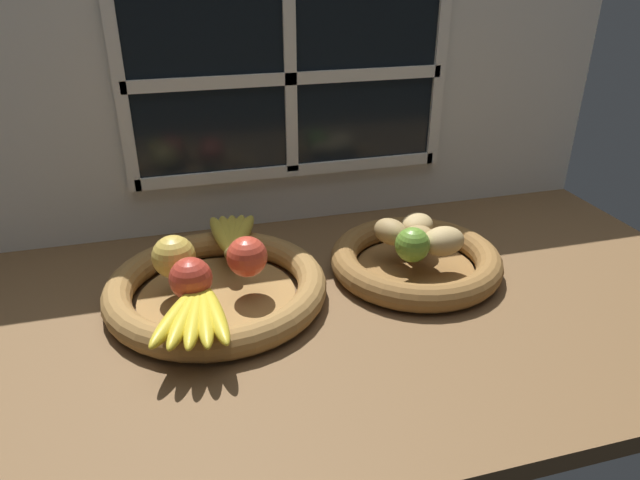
{
  "coord_description": "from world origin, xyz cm",
  "views": [
    {
      "loc": [
        -24.77,
        -84.28,
        52.9
      ],
      "look_at": [
        -1.48,
        0.17,
        8.89
      ],
      "focal_mm": 32.03,
      "sensor_mm": 36.0,
      "label": 1
    }
  ],
  "objects_px": {
    "apple_golden_left": "(174,257)",
    "lime_near": "(412,245)",
    "potato_large": "(417,237)",
    "apple_red_front": "(191,279)",
    "fruit_bowl_right": "(415,260)",
    "fruit_bowl_left": "(216,288)",
    "banana_bunch_front": "(196,313)",
    "potato_back": "(417,225)",
    "potato_small": "(443,241)",
    "banana_bunch_back": "(232,235)",
    "potato_oblong": "(391,232)",
    "apple_red_right": "(247,257)"
  },
  "relations": [
    {
      "from": "apple_red_right",
      "to": "apple_golden_left",
      "type": "bearing_deg",
      "value": 166.17
    },
    {
      "from": "apple_red_front",
      "to": "potato_small",
      "type": "bearing_deg",
      "value": 3.54
    },
    {
      "from": "apple_red_front",
      "to": "banana_bunch_back",
      "type": "relative_size",
      "value": 0.39
    },
    {
      "from": "banana_bunch_front",
      "to": "potato_large",
      "type": "bearing_deg",
      "value": 17.62
    },
    {
      "from": "banana_bunch_back",
      "to": "potato_back",
      "type": "xyz_separation_m",
      "value": [
        0.34,
        -0.07,
        0.01
      ]
    },
    {
      "from": "banana_bunch_back",
      "to": "potato_large",
      "type": "xyz_separation_m",
      "value": [
        0.32,
        -0.12,
        0.01
      ]
    },
    {
      "from": "banana_bunch_front",
      "to": "apple_golden_left",
      "type": "bearing_deg",
      "value": 99.21
    },
    {
      "from": "apple_red_front",
      "to": "potato_large",
      "type": "height_order",
      "value": "apple_red_front"
    },
    {
      "from": "banana_bunch_back",
      "to": "potato_small",
      "type": "relative_size",
      "value": 2.19
    },
    {
      "from": "potato_small",
      "to": "fruit_bowl_left",
      "type": "bearing_deg",
      "value": 175.05
    },
    {
      "from": "fruit_bowl_right",
      "to": "fruit_bowl_left",
      "type": "bearing_deg",
      "value": 180.0
    },
    {
      "from": "fruit_bowl_right",
      "to": "banana_bunch_back",
      "type": "height_order",
      "value": "banana_bunch_back"
    },
    {
      "from": "apple_golden_left",
      "to": "lime_near",
      "type": "bearing_deg",
      "value": -7.86
    },
    {
      "from": "banana_bunch_back",
      "to": "potato_oblong",
      "type": "xyz_separation_m",
      "value": [
        0.28,
        -0.09,
        0.01
      ]
    },
    {
      "from": "apple_golden_left",
      "to": "potato_oblong",
      "type": "xyz_separation_m",
      "value": [
        0.39,
        0.02,
        -0.01
      ]
    },
    {
      "from": "banana_bunch_front",
      "to": "potato_oblong",
      "type": "height_order",
      "value": "potato_oblong"
    },
    {
      "from": "fruit_bowl_right",
      "to": "potato_back",
      "type": "distance_m",
      "value": 0.07
    },
    {
      "from": "fruit_bowl_left",
      "to": "apple_red_front",
      "type": "distance_m",
      "value": 0.1
    },
    {
      "from": "fruit_bowl_right",
      "to": "potato_large",
      "type": "relative_size",
      "value": 4.62
    },
    {
      "from": "fruit_bowl_right",
      "to": "potato_small",
      "type": "xyz_separation_m",
      "value": [
        0.03,
        -0.03,
        0.05
      ]
    },
    {
      "from": "potato_oblong",
      "to": "potato_back",
      "type": "xyz_separation_m",
      "value": [
        0.06,
        0.02,
        -0.0
      ]
    },
    {
      "from": "apple_red_right",
      "to": "banana_bunch_front",
      "type": "bearing_deg",
      "value": -129.54
    },
    {
      "from": "banana_bunch_front",
      "to": "lime_near",
      "type": "xyz_separation_m",
      "value": [
        0.38,
        0.09,
        0.02
      ]
    },
    {
      "from": "banana_bunch_back",
      "to": "fruit_bowl_left",
      "type": "bearing_deg",
      "value": -110.52
    },
    {
      "from": "apple_red_front",
      "to": "lime_near",
      "type": "bearing_deg",
      "value": 3.02
    },
    {
      "from": "lime_near",
      "to": "fruit_bowl_right",
      "type": "bearing_deg",
      "value": 56.31
    },
    {
      "from": "potato_large",
      "to": "potato_back",
      "type": "height_order",
      "value": "potato_back"
    },
    {
      "from": "apple_red_right",
      "to": "banana_bunch_back",
      "type": "distance_m",
      "value": 0.13
    },
    {
      "from": "banana_bunch_front",
      "to": "potato_back",
      "type": "height_order",
      "value": "potato_back"
    },
    {
      "from": "fruit_bowl_right",
      "to": "lime_near",
      "type": "distance_m",
      "value": 0.08
    },
    {
      "from": "fruit_bowl_right",
      "to": "banana_bunch_front",
      "type": "bearing_deg",
      "value": -162.38
    },
    {
      "from": "apple_golden_left",
      "to": "potato_small",
      "type": "xyz_separation_m",
      "value": [
        0.46,
        -0.05,
        -0.01
      ]
    },
    {
      "from": "banana_bunch_back",
      "to": "lime_near",
      "type": "xyz_separation_m",
      "value": [
        0.29,
        -0.16,
        0.02
      ]
    },
    {
      "from": "fruit_bowl_right",
      "to": "apple_red_front",
      "type": "xyz_separation_m",
      "value": [
        -0.41,
        -0.06,
        0.06
      ]
    },
    {
      "from": "banana_bunch_back",
      "to": "lime_near",
      "type": "height_order",
      "value": "lime_near"
    },
    {
      "from": "apple_golden_left",
      "to": "potato_oblong",
      "type": "bearing_deg",
      "value": 2.5
    },
    {
      "from": "fruit_bowl_right",
      "to": "potato_oblong",
      "type": "relative_size",
      "value": 4.4
    },
    {
      "from": "lime_near",
      "to": "potato_large",
      "type": "bearing_deg",
      "value": 56.31
    },
    {
      "from": "banana_bunch_back",
      "to": "potato_oblong",
      "type": "relative_size",
      "value": 2.41
    },
    {
      "from": "apple_red_front",
      "to": "apple_golden_left",
      "type": "distance_m",
      "value": 0.08
    },
    {
      "from": "banana_bunch_front",
      "to": "apple_red_right",
      "type": "bearing_deg",
      "value": 50.46
    },
    {
      "from": "potato_large",
      "to": "banana_bunch_back",
      "type": "bearing_deg",
      "value": 160.01
    },
    {
      "from": "lime_near",
      "to": "banana_bunch_front",
      "type": "bearing_deg",
      "value": -167.05
    },
    {
      "from": "banana_bunch_front",
      "to": "potato_back",
      "type": "bearing_deg",
      "value": 22.44
    },
    {
      "from": "potato_oblong",
      "to": "lime_near",
      "type": "height_order",
      "value": "lime_near"
    },
    {
      "from": "apple_golden_left",
      "to": "lime_near",
      "type": "distance_m",
      "value": 0.4
    },
    {
      "from": "apple_golden_left",
      "to": "potato_large",
      "type": "bearing_deg",
      "value": -1.78
    },
    {
      "from": "fruit_bowl_left",
      "to": "potato_large",
      "type": "height_order",
      "value": "potato_large"
    },
    {
      "from": "fruit_bowl_left",
      "to": "fruit_bowl_right",
      "type": "relative_size",
      "value": 1.19
    },
    {
      "from": "apple_red_front",
      "to": "potato_back",
      "type": "height_order",
      "value": "apple_red_front"
    }
  ]
}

